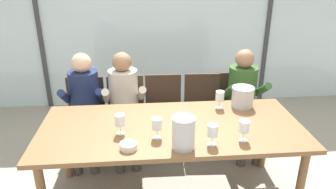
{
  "coord_description": "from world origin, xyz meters",
  "views": [
    {
      "loc": [
        -0.24,
        -2.44,
        2.09
      ],
      "look_at": [
        0.0,
        0.35,
        0.92
      ],
      "focal_mm": 33.96,
      "sensor_mm": 36.0,
      "label": 1
    }
  ],
  "objects_px": {
    "chair_left_of_center": "(126,109)",
    "chair_center": "(164,107)",
    "person_olive_shirt": "(244,96)",
    "wine_glass_by_left_taster": "(220,96)",
    "chair_near_window_right": "(236,105)",
    "dining_table": "(171,133)",
    "ice_bucket_primary": "(243,96)",
    "ice_bucket_secondary": "(183,132)",
    "tasting_bowl": "(129,146)",
    "wine_glass_spare_empty": "(244,127)",
    "chair_right_of_center": "(203,106)",
    "wine_glass_near_bucket": "(157,125)",
    "chair_near_curtain": "(86,111)",
    "wine_glass_center_pour": "(120,120)",
    "person_navy_polo": "(84,101)",
    "person_beige_jumper": "(124,100)",
    "wine_glass_by_right_taster": "(213,131)"
  },
  "relations": [
    {
      "from": "chair_center",
      "to": "tasting_bowl",
      "type": "distance_m",
      "value": 1.33
    },
    {
      "from": "chair_center",
      "to": "person_navy_polo",
      "type": "xyz_separation_m",
      "value": [
        -0.87,
        -0.14,
        0.17
      ]
    },
    {
      "from": "chair_left_of_center",
      "to": "ice_bucket_primary",
      "type": "xyz_separation_m",
      "value": [
        1.17,
        -0.55,
        0.35
      ]
    },
    {
      "from": "tasting_bowl",
      "to": "wine_glass_spare_empty",
      "type": "relative_size",
      "value": 0.77
    },
    {
      "from": "chair_near_curtain",
      "to": "person_navy_polo",
      "type": "relative_size",
      "value": 0.74
    },
    {
      "from": "chair_right_of_center",
      "to": "chair_left_of_center",
      "type": "bearing_deg",
      "value": -177.01
    },
    {
      "from": "chair_center",
      "to": "wine_glass_near_bucket",
      "type": "height_order",
      "value": "wine_glass_near_bucket"
    },
    {
      "from": "person_olive_shirt",
      "to": "wine_glass_by_left_taster",
      "type": "bearing_deg",
      "value": -134.09
    },
    {
      "from": "chair_left_of_center",
      "to": "wine_glass_center_pour",
      "type": "height_order",
      "value": "wine_glass_center_pour"
    },
    {
      "from": "dining_table",
      "to": "wine_glass_center_pour",
      "type": "height_order",
      "value": "wine_glass_center_pour"
    },
    {
      "from": "chair_near_curtain",
      "to": "ice_bucket_secondary",
      "type": "xyz_separation_m",
      "value": [
        0.95,
        -1.26,
        0.38
      ]
    },
    {
      "from": "chair_near_window_right",
      "to": "wine_glass_by_left_taster",
      "type": "bearing_deg",
      "value": -119.69
    },
    {
      "from": "chair_right_of_center",
      "to": "wine_glass_center_pour",
      "type": "bearing_deg",
      "value": -128.75
    },
    {
      "from": "chair_near_curtain",
      "to": "dining_table",
      "type": "bearing_deg",
      "value": -44.16
    },
    {
      "from": "wine_glass_by_left_taster",
      "to": "chair_near_curtain",
      "type": "bearing_deg",
      "value": 157.71
    },
    {
      "from": "person_olive_shirt",
      "to": "wine_glass_near_bucket",
      "type": "xyz_separation_m",
      "value": [
        -1.03,
        -0.96,
        0.19
      ]
    },
    {
      "from": "person_beige_jumper",
      "to": "wine_glass_by_left_taster",
      "type": "relative_size",
      "value": 6.95
    },
    {
      "from": "dining_table",
      "to": "wine_glass_by_left_taster",
      "type": "xyz_separation_m",
      "value": [
        0.5,
        0.33,
        0.19
      ]
    },
    {
      "from": "chair_center",
      "to": "wine_glass_near_bucket",
      "type": "relative_size",
      "value": 5.12
    },
    {
      "from": "wine_glass_center_pour",
      "to": "chair_near_window_right",
      "type": "bearing_deg",
      "value": 38.06
    },
    {
      "from": "chair_near_window_right",
      "to": "ice_bucket_primary",
      "type": "height_order",
      "value": "ice_bucket_primary"
    },
    {
      "from": "chair_right_of_center",
      "to": "ice_bucket_secondary",
      "type": "xyz_separation_m",
      "value": [
        -0.4,
        -1.26,
        0.38
      ]
    },
    {
      "from": "wine_glass_by_left_taster",
      "to": "wine_glass_by_right_taster",
      "type": "bearing_deg",
      "value": -108.08
    },
    {
      "from": "chair_right_of_center",
      "to": "wine_glass_near_bucket",
      "type": "xyz_separation_m",
      "value": [
        -0.59,
        -1.09,
        0.36
      ]
    },
    {
      "from": "person_navy_polo",
      "to": "wine_glass_near_bucket",
      "type": "distance_m",
      "value": 1.23
    },
    {
      "from": "ice_bucket_primary",
      "to": "tasting_bowl",
      "type": "distance_m",
      "value": 1.3
    },
    {
      "from": "dining_table",
      "to": "person_olive_shirt",
      "type": "bearing_deg",
      "value": 40.65
    },
    {
      "from": "chair_center",
      "to": "wine_glass_by_left_taster",
      "type": "distance_m",
      "value": 0.85
    },
    {
      "from": "chair_center",
      "to": "chair_near_window_right",
      "type": "height_order",
      "value": "same"
    },
    {
      "from": "person_olive_shirt",
      "to": "tasting_bowl",
      "type": "xyz_separation_m",
      "value": [
        -1.26,
        -1.11,
        0.1
      ]
    },
    {
      "from": "tasting_bowl",
      "to": "wine_glass_near_bucket",
      "type": "xyz_separation_m",
      "value": [
        0.23,
        0.15,
        0.09
      ]
    },
    {
      "from": "chair_near_window_right",
      "to": "ice_bucket_secondary",
      "type": "xyz_separation_m",
      "value": [
        -0.8,
        -1.27,
        0.38
      ]
    },
    {
      "from": "chair_center",
      "to": "chair_near_window_right",
      "type": "bearing_deg",
      "value": 1.65
    },
    {
      "from": "chair_left_of_center",
      "to": "chair_near_window_right",
      "type": "bearing_deg",
      "value": -1.73
    },
    {
      "from": "chair_left_of_center",
      "to": "chair_near_window_right",
      "type": "relative_size",
      "value": 1.0
    },
    {
      "from": "chair_center",
      "to": "person_navy_polo",
      "type": "bearing_deg",
      "value": -169.62
    },
    {
      "from": "chair_near_curtain",
      "to": "wine_glass_center_pour",
      "type": "bearing_deg",
      "value": -64.3
    },
    {
      "from": "dining_table",
      "to": "wine_glass_spare_empty",
      "type": "bearing_deg",
      "value": -28.31
    },
    {
      "from": "chair_right_of_center",
      "to": "wine_glass_by_left_taster",
      "type": "distance_m",
      "value": 0.68
    },
    {
      "from": "chair_left_of_center",
      "to": "chair_center",
      "type": "relative_size",
      "value": 1.0
    },
    {
      "from": "ice_bucket_primary",
      "to": "ice_bucket_secondary",
      "type": "height_order",
      "value": "ice_bucket_secondary"
    },
    {
      "from": "ice_bucket_secondary",
      "to": "wine_glass_near_bucket",
      "type": "xyz_separation_m",
      "value": [
        -0.19,
        0.17,
        -0.01
      ]
    },
    {
      "from": "dining_table",
      "to": "chair_right_of_center",
      "type": "bearing_deg",
      "value": 63.1
    },
    {
      "from": "ice_bucket_secondary",
      "to": "dining_table",
      "type": "bearing_deg",
      "value": 98.86
    },
    {
      "from": "dining_table",
      "to": "tasting_bowl",
      "type": "height_order",
      "value": "tasting_bowl"
    },
    {
      "from": "chair_left_of_center",
      "to": "person_olive_shirt",
      "type": "height_order",
      "value": "person_olive_shirt"
    },
    {
      "from": "person_olive_shirt",
      "to": "ice_bucket_primary",
      "type": "relative_size",
      "value": 5.47
    },
    {
      "from": "chair_right_of_center",
      "to": "person_navy_polo",
      "type": "bearing_deg",
      "value": -171.44
    },
    {
      "from": "chair_right_of_center",
      "to": "wine_glass_spare_empty",
      "type": "height_order",
      "value": "wine_glass_spare_empty"
    },
    {
      "from": "person_beige_jumper",
      "to": "wine_glass_spare_empty",
      "type": "distance_m",
      "value": 1.47
    }
  ]
}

